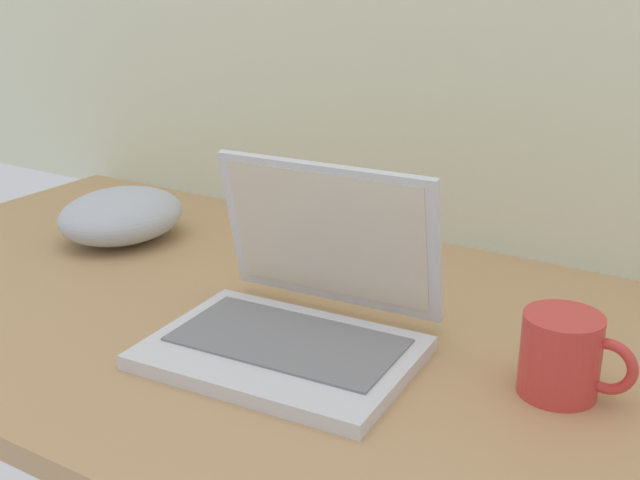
{
  "coord_description": "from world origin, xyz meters",
  "views": [
    {
      "loc": [
        0.5,
        -0.8,
        0.49
      ],
      "look_at": [
        0.01,
        0.0,
        0.15
      ],
      "focal_mm": 45.29,
      "sensor_mm": 36.0,
      "label": 1
    }
  ],
  "objects": [
    {
      "name": "desk",
      "position": [
        0.0,
        0.0,
        0.01
      ],
      "size": [
        1.6,
        0.76,
        0.03
      ],
      "color": "tan",
      "rests_on": "ground"
    },
    {
      "name": "laptop",
      "position": [
        0.01,
        -0.05,
        0.08
      ],
      "size": [
        0.32,
        0.29,
        0.21
      ],
      "color": "silver",
      "rests_on": "desk"
    },
    {
      "name": "coffee_mug",
      "position": [
        0.32,
        -0.0,
        0.08
      ],
      "size": [
        0.12,
        0.09,
        0.09
      ],
      "color": "red",
      "rests_on": "desk"
    },
    {
      "name": "cushion",
      "position": [
        -0.45,
        0.11,
        0.07
      ],
      "size": [
        0.2,
        0.23,
        0.08
      ],
      "primitive_type": "ellipsoid",
      "rotation": [
        0.0,
        0.0,
        1.48
      ],
      "color": "#B2B7C1",
      "rests_on": "desk"
    }
  ]
}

